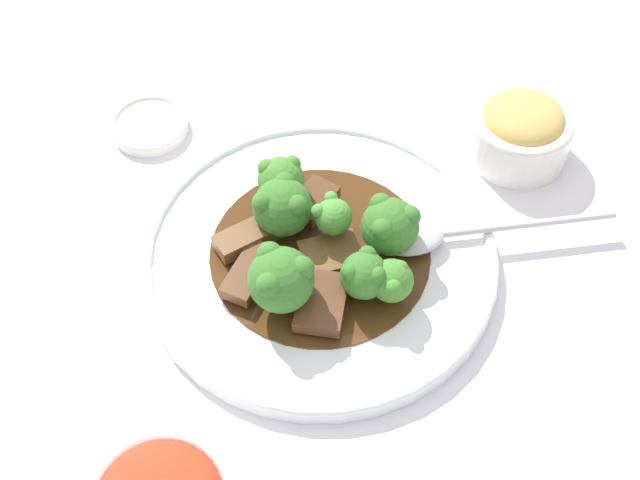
{
  "coord_description": "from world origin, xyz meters",
  "views": [
    {
      "loc": [
        0.29,
        -0.36,
        0.64
      ],
      "look_at": [
        0.0,
        0.0,
        0.03
      ],
      "focal_mm": 50.0,
      "sensor_mm": 36.0,
      "label": 1
    }
  ],
  "objects_px": {
    "beef_strip_3": "(329,256)",
    "broccoli_floret_3": "(282,207)",
    "beef_strip_2": "(249,272)",
    "broccoli_floret_5": "(389,282)",
    "side_bowl_appetizer": "(521,130)",
    "broccoli_floret_1": "(390,226)",
    "serving_spoon": "(429,234)",
    "main_plate": "(320,256)",
    "broccoli_floret_4": "(281,279)",
    "sauce_dish": "(149,125)",
    "broccoli_floret_6": "(329,214)",
    "beef_strip_4": "(321,303)",
    "beef_strip_0": "(248,236)",
    "broccoli_floret_0": "(364,275)",
    "beef_strip_1": "(313,201)",
    "broccoli_floret_2": "(281,179)"
  },
  "relations": [
    {
      "from": "beef_strip_0",
      "to": "serving_spoon",
      "type": "relative_size",
      "value": 0.36
    },
    {
      "from": "beef_strip_0",
      "to": "beef_strip_2",
      "type": "height_order",
      "value": "beef_strip_0"
    },
    {
      "from": "beef_strip_0",
      "to": "broccoli_floret_5",
      "type": "bearing_deg",
      "value": 12.54
    },
    {
      "from": "beef_strip_4",
      "to": "broccoli_floret_5",
      "type": "relative_size",
      "value": 1.66
    },
    {
      "from": "beef_strip_4",
      "to": "broccoli_floret_4",
      "type": "relative_size",
      "value": 1.13
    },
    {
      "from": "beef_strip_1",
      "to": "broccoli_floret_0",
      "type": "distance_m",
      "value": 0.11
    },
    {
      "from": "side_bowl_appetizer",
      "to": "beef_strip_4",
      "type": "bearing_deg",
      "value": -95.66
    },
    {
      "from": "beef_strip_2",
      "to": "side_bowl_appetizer",
      "type": "relative_size",
      "value": 0.67
    },
    {
      "from": "serving_spoon",
      "to": "side_bowl_appetizer",
      "type": "height_order",
      "value": "side_bowl_appetizer"
    },
    {
      "from": "beef_strip_2",
      "to": "broccoli_floret_5",
      "type": "distance_m",
      "value": 0.12
    },
    {
      "from": "main_plate",
      "to": "broccoli_floret_5",
      "type": "bearing_deg",
      "value": -2.39
    },
    {
      "from": "broccoli_floret_5",
      "to": "sauce_dish",
      "type": "height_order",
      "value": "broccoli_floret_5"
    },
    {
      "from": "beef_strip_4",
      "to": "broccoli_floret_0",
      "type": "xyz_separation_m",
      "value": [
        0.02,
        0.03,
        0.02
      ]
    },
    {
      "from": "beef_strip_4",
      "to": "broccoli_floret_1",
      "type": "relative_size",
      "value": 1.23
    },
    {
      "from": "beef_strip_4",
      "to": "broccoli_floret_6",
      "type": "distance_m",
      "value": 0.08
    },
    {
      "from": "beef_strip_1",
      "to": "broccoli_floret_6",
      "type": "bearing_deg",
      "value": -27.65
    },
    {
      "from": "beef_strip_4",
      "to": "broccoli_floret_2",
      "type": "bearing_deg",
      "value": 146.61
    },
    {
      "from": "beef_strip_0",
      "to": "broccoli_floret_2",
      "type": "distance_m",
      "value": 0.06
    },
    {
      "from": "beef_strip_1",
      "to": "serving_spoon",
      "type": "relative_size",
      "value": 0.27
    },
    {
      "from": "beef_strip_3",
      "to": "broccoli_floret_3",
      "type": "relative_size",
      "value": 1.2
    },
    {
      "from": "broccoli_floret_4",
      "to": "sauce_dish",
      "type": "bearing_deg",
      "value": 161.65
    },
    {
      "from": "beef_strip_3",
      "to": "broccoli_floret_3",
      "type": "bearing_deg",
      "value": 178.8
    },
    {
      "from": "beef_strip_0",
      "to": "serving_spoon",
      "type": "distance_m",
      "value": 0.16
    },
    {
      "from": "broccoli_floret_5",
      "to": "beef_strip_2",
      "type": "bearing_deg",
      "value": -151.84
    },
    {
      "from": "serving_spoon",
      "to": "main_plate",
      "type": "bearing_deg",
      "value": -132.78
    },
    {
      "from": "serving_spoon",
      "to": "sauce_dish",
      "type": "bearing_deg",
      "value": -170.33
    },
    {
      "from": "beef_strip_1",
      "to": "beef_strip_2",
      "type": "height_order",
      "value": "beef_strip_1"
    },
    {
      "from": "beef_strip_0",
      "to": "broccoli_floret_1",
      "type": "bearing_deg",
      "value": 35.82
    },
    {
      "from": "broccoli_floret_1",
      "to": "broccoli_floret_4",
      "type": "distance_m",
      "value": 0.11
    },
    {
      "from": "broccoli_floret_5",
      "to": "sauce_dish",
      "type": "relative_size",
      "value": 0.54
    },
    {
      "from": "beef_strip_3",
      "to": "broccoli_floret_0",
      "type": "xyz_separation_m",
      "value": [
        0.04,
        -0.01,
        0.02
      ]
    },
    {
      "from": "beef_strip_0",
      "to": "broccoli_floret_1",
      "type": "height_order",
      "value": "broccoli_floret_1"
    },
    {
      "from": "serving_spoon",
      "to": "beef_strip_2",
      "type": "bearing_deg",
      "value": -126.03
    },
    {
      "from": "side_bowl_appetizer",
      "to": "broccoli_floret_6",
      "type": "bearing_deg",
      "value": -108.61
    },
    {
      "from": "serving_spoon",
      "to": "broccoli_floret_1",
      "type": "bearing_deg",
      "value": -123.75
    },
    {
      "from": "broccoli_floret_0",
      "to": "serving_spoon",
      "type": "bearing_deg",
      "value": 83.54
    },
    {
      "from": "beef_strip_3",
      "to": "broccoli_floret_2",
      "type": "bearing_deg",
      "value": 162.52
    },
    {
      "from": "broccoli_floret_4",
      "to": "sauce_dish",
      "type": "distance_m",
      "value": 0.26
    },
    {
      "from": "beef_strip_1",
      "to": "serving_spoon",
      "type": "height_order",
      "value": "same"
    },
    {
      "from": "beef_strip_0",
      "to": "broccoli_floret_2",
      "type": "xyz_separation_m",
      "value": [
        -0.01,
        0.05,
        0.02
      ]
    },
    {
      "from": "main_plate",
      "to": "beef_strip_1",
      "type": "distance_m",
      "value": 0.05
    },
    {
      "from": "broccoli_floret_1",
      "to": "broccoli_floret_3",
      "type": "relative_size",
      "value": 1.05
    },
    {
      "from": "broccoli_floret_5",
      "to": "beef_strip_3",
      "type": "bearing_deg",
      "value": 179.25
    },
    {
      "from": "broccoli_floret_1",
      "to": "broccoli_floret_5",
      "type": "bearing_deg",
      "value": -53.57
    },
    {
      "from": "beef_strip_2",
      "to": "broccoli_floret_0",
      "type": "distance_m",
      "value": 0.1
    },
    {
      "from": "broccoli_floret_4",
      "to": "broccoli_floret_0",
      "type": "bearing_deg",
      "value": 47.08
    },
    {
      "from": "main_plate",
      "to": "beef_strip_1",
      "type": "relative_size",
      "value": 6.41
    },
    {
      "from": "beef_strip_0",
      "to": "broccoli_floret_0",
      "type": "xyz_separation_m",
      "value": [
        0.11,
        0.02,
        0.02
      ]
    },
    {
      "from": "main_plate",
      "to": "side_bowl_appetizer",
      "type": "bearing_deg",
      "value": 73.93
    },
    {
      "from": "beef_strip_1",
      "to": "side_bowl_appetizer",
      "type": "bearing_deg",
      "value": 61.86
    }
  ]
}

